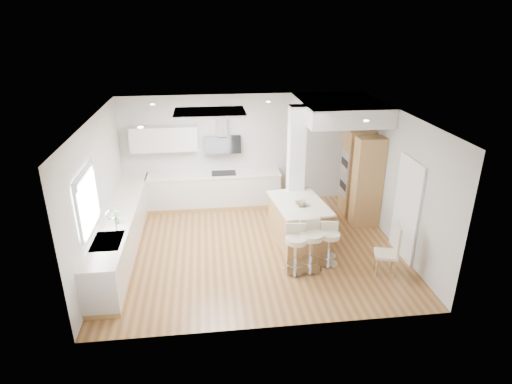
{
  "coord_description": "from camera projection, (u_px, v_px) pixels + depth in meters",
  "views": [
    {
      "loc": [
        -0.89,
        -7.84,
        4.57
      ],
      "look_at": [
        0.1,
        0.4,
        1.11
      ],
      "focal_mm": 30.0,
      "sensor_mm": 36.0,
      "label": 1
    }
  ],
  "objects": [
    {
      "name": "wall_back",
      "position": [
        242.0,
        150.0,
        10.79
      ],
      "size": [
        6.0,
        0.04,
        2.8
      ],
      "primitive_type": "cube",
      "color": "beige",
      "rests_on": "ground"
    },
    {
      "name": "dining_chair",
      "position": [
        392.0,
        248.0,
        7.93
      ],
      "size": [
        0.49,
        0.49,
        1.03
      ],
      "rotation": [
        0.0,
        0.0,
        -0.27
      ],
      "color": "beige",
      "rests_on": "ground"
    },
    {
      "name": "bar_stool_b",
      "position": [
        311.0,
        244.0,
        8.05
      ],
      "size": [
        0.48,
        0.48,
        1.03
      ],
      "rotation": [
        0.0,
        0.0,
        0.04
      ],
      "color": "silver",
      "rests_on": "ground"
    },
    {
      "name": "oven_column",
      "position": [
        360.0,
        176.0,
        10.06
      ],
      "size": [
        0.63,
        1.21,
        2.1
      ],
      "color": "tan",
      "rests_on": "ground"
    },
    {
      "name": "pillar",
      "position": [
        296.0,
        169.0,
        9.49
      ],
      "size": [
        0.35,
        0.35,
        2.8
      ],
      "color": "white",
      "rests_on": "ground"
    },
    {
      "name": "peninsula",
      "position": [
        298.0,
        222.0,
        9.12
      ],
      "size": [
        1.2,
        1.65,
        1.0
      ],
      "rotation": [
        0.0,
        0.0,
        0.12
      ],
      "color": "tan",
      "rests_on": "ground"
    },
    {
      "name": "ceiling",
      "position": [
        254.0,
        248.0,
        9.04
      ],
      "size": [
        6.0,
        5.0,
        0.02
      ],
      "primitive_type": "cube",
      "color": "silver",
      "rests_on": "ground"
    },
    {
      "name": "ground",
      "position": [
        254.0,
        248.0,
        9.04
      ],
      "size": [
        6.0,
        6.0,
        0.0
      ],
      "primitive_type": "plane",
      "color": "#9B6939",
      "rests_on": "ground"
    },
    {
      "name": "counter_left",
      "position": [
        122.0,
        231.0,
        8.78
      ],
      "size": [
        0.63,
        4.5,
        1.35
      ],
      "color": "tan",
      "rests_on": "ground"
    },
    {
      "name": "wall_right",
      "position": [
        398.0,
        180.0,
        8.83
      ],
      "size": [
        0.04,
        5.0,
        2.8
      ],
      "primitive_type": "cube",
      "color": "beige",
      "rests_on": "ground"
    },
    {
      "name": "doorway_right",
      "position": [
        407.0,
        210.0,
        8.44
      ],
      "size": [
        0.05,
        1.0,
        2.1
      ],
      "color": "#423B34",
      "rests_on": "ground"
    },
    {
      "name": "window_left",
      "position": [
        87.0,
        198.0,
        7.24
      ],
      "size": [
        0.06,
        1.28,
        1.07
      ],
      "color": "white",
      "rests_on": "ground"
    },
    {
      "name": "bar_stool_c",
      "position": [
        329.0,
        242.0,
        8.28
      ],
      "size": [
        0.45,
        0.45,
        0.87
      ],
      "rotation": [
        0.0,
        0.0,
        -0.15
      ],
      "color": "silver",
      "rests_on": "ground"
    },
    {
      "name": "bar_stool_a",
      "position": [
        296.0,
        247.0,
        7.98
      ],
      "size": [
        0.48,
        0.48,
        0.98
      ],
      "rotation": [
        0.0,
        0.0,
        -0.11
      ],
      "color": "silver",
      "rests_on": "ground"
    },
    {
      "name": "skylight",
      "position": [
        210.0,
        113.0,
        8.44
      ],
      "size": [
        4.1,
        2.1,
        0.06
      ],
      "color": "white",
      "rests_on": "ground"
    },
    {
      "name": "wall_left",
      "position": [
        98.0,
        193.0,
        8.17
      ],
      "size": [
        0.04,
        5.0,
        2.8
      ],
      "primitive_type": "cube",
      "color": "beige",
      "rests_on": "ground"
    },
    {
      "name": "soffit",
      "position": [
        340.0,
        109.0,
        9.56
      ],
      "size": [
        1.78,
        2.2,
        0.4
      ],
      "color": "silver",
      "rests_on": "ground"
    },
    {
      "name": "counter_back",
      "position": [
        207.0,
        181.0,
        10.71
      ],
      "size": [
        3.62,
        0.63,
        2.5
      ],
      "color": "tan",
      "rests_on": "ground"
    }
  ]
}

